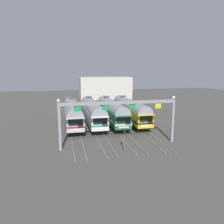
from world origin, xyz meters
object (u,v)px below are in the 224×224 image
Objects in this scene: commuter_train_green at (112,111)px; catenary_gantry at (119,111)px; commuter_train_white at (92,111)px; commuter_train_stainless at (73,112)px; commuter_train_yellow at (130,110)px; yard_signal_mast at (124,136)px.

catenary_gantry reaches higher than commuter_train_green.
commuter_train_white is 1.00× the size of commuter_train_green.
catenary_gantry is at bearing -81.82° from commuter_train_white.
commuter_train_white is at bearing 180.00° from commuter_train_green.
commuter_train_yellow is (11.65, 0.00, 0.00)m from commuter_train_stainless.
commuter_train_stainless is at bearing 113.33° from catenary_gantry.
catenary_gantry is at bearing 90.00° from yard_signal_mast.
catenary_gantry is 5.32× the size of yard_signal_mast.
commuter_train_yellow is 17.20m from yard_signal_mast.
commuter_train_green is (3.88, 0.00, 0.00)m from commuter_train_white.
commuter_train_stainless is at bearing 180.00° from commuter_train_green.
commuter_train_white is at bearing 180.00° from commuter_train_yellow.
catenary_gantry is (-1.94, -13.50, 2.40)m from commuter_train_green.
yard_signal_mast is (1.94, -16.17, -0.48)m from commuter_train_white.
catenary_gantry is 3.93m from yard_signal_mast.
commuter_train_stainless is 1.00× the size of commuter_train_yellow.
commuter_train_yellow is at bearing 70.20° from yard_signal_mast.
commuter_train_white is 1.00× the size of commuter_train_yellow.
catenary_gantry reaches higher than commuter_train_yellow.
commuter_train_green is 5.69× the size of yard_signal_mast.
commuter_train_stainless is 3.88m from commuter_train_white.
commuter_train_green is at bearing 180.00° from commuter_train_yellow.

